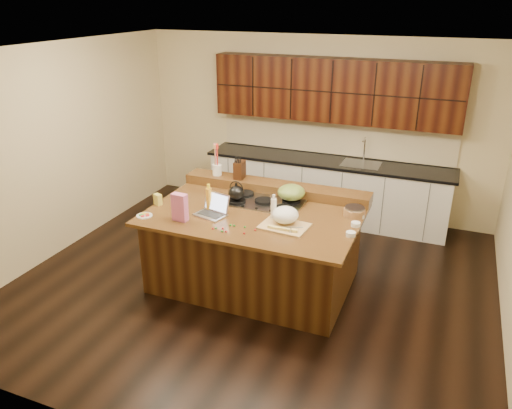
% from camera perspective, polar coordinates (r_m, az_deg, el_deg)
% --- Properties ---
extents(room, '(5.52, 5.02, 2.72)m').
position_cam_1_polar(room, '(5.55, -0.19, 3.15)').
color(room, black).
rests_on(room, ground).
extents(island, '(2.40, 1.60, 0.92)m').
position_cam_1_polar(island, '(5.90, -0.18, -4.97)').
color(island, black).
rests_on(island, ground).
extents(back_ledge, '(2.40, 0.30, 0.12)m').
position_cam_1_polar(back_ledge, '(6.29, 2.22, 1.97)').
color(back_ledge, black).
rests_on(back_ledge, island).
extents(cooktop, '(0.92, 0.52, 0.05)m').
position_cam_1_polar(cooktop, '(5.96, 0.90, 0.30)').
color(cooktop, gray).
rests_on(cooktop, island).
extents(back_counter, '(3.70, 0.66, 2.40)m').
position_cam_1_polar(back_counter, '(7.59, 8.32, 5.48)').
color(back_counter, silver).
rests_on(back_counter, ground).
extents(kettle, '(0.24, 0.24, 0.18)m').
position_cam_1_polar(kettle, '(5.91, -2.26, 1.32)').
color(kettle, black).
rests_on(kettle, cooktop).
extents(green_bowl, '(0.41, 0.41, 0.18)m').
position_cam_1_polar(green_bowl, '(5.93, 4.07, 1.40)').
color(green_bowl, olive).
rests_on(green_bowl, cooktop).
extents(laptop, '(0.40, 0.35, 0.24)m').
position_cam_1_polar(laptop, '(5.66, -4.90, -0.51)').
color(laptop, '#B7B7BC').
rests_on(laptop, island).
extents(oil_bottle, '(0.08, 0.08, 0.27)m').
position_cam_1_polar(oil_bottle, '(5.74, -5.40, 0.60)').
color(oil_bottle, gold).
rests_on(oil_bottle, island).
extents(vinegar_bottle, '(0.08, 0.08, 0.25)m').
position_cam_1_polar(vinegar_bottle, '(5.48, 2.02, -0.56)').
color(vinegar_bottle, silver).
rests_on(vinegar_bottle, island).
extents(wooden_tray, '(0.53, 0.42, 0.20)m').
position_cam_1_polar(wooden_tray, '(5.37, 3.33, -1.49)').
color(wooden_tray, tan).
rests_on(wooden_tray, island).
extents(ramekin_a, '(0.12, 0.12, 0.04)m').
position_cam_1_polar(ramekin_a, '(5.24, 10.77, -3.34)').
color(ramekin_a, white).
rests_on(ramekin_a, island).
extents(ramekin_b, '(0.13, 0.13, 0.04)m').
position_cam_1_polar(ramekin_b, '(5.47, 11.32, -2.23)').
color(ramekin_b, white).
rests_on(ramekin_b, island).
extents(ramekin_c, '(0.11, 0.11, 0.04)m').
position_cam_1_polar(ramekin_c, '(5.68, 11.81, -1.29)').
color(ramekin_c, white).
rests_on(ramekin_c, island).
extents(strainer_bowl, '(0.29, 0.29, 0.09)m').
position_cam_1_polar(strainer_bowl, '(5.70, 11.18, -0.89)').
color(strainer_bowl, '#996B3F').
rests_on(strainer_bowl, island).
extents(kitchen_timer, '(0.09, 0.09, 0.07)m').
position_cam_1_polar(kitchen_timer, '(5.21, 4.00, -2.99)').
color(kitchen_timer, silver).
rests_on(kitchen_timer, island).
extents(pink_bag, '(0.17, 0.10, 0.31)m').
position_cam_1_polar(pink_bag, '(5.51, -8.71, -0.32)').
color(pink_bag, '#C55C8C').
rests_on(pink_bag, island).
extents(candy_plate, '(0.22, 0.22, 0.01)m').
position_cam_1_polar(candy_plate, '(5.75, -12.63, -1.26)').
color(candy_plate, white).
rests_on(candy_plate, island).
extents(package_box, '(0.11, 0.10, 0.13)m').
position_cam_1_polar(package_box, '(6.01, -11.16, 0.58)').
color(package_box, '#D6C64B').
rests_on(package_box, island).
extents(utensil_crock, '(0.16, 0.16, 0.14)m').
position_cam_1_polar(utensil_crock, '(6.54, -4.46, 3.98)').
color(utensil_crock, white).
rests_on(utensil_crock, back_ledge).
extents(knife_block, '(0.12, 0.19, 0.22)m').
position_cam_1_polar(knife_block, '(6.40, -1.89, 3.99)').
color(knife_block, black).
rests_on(knife_block, back_ledge).
extents(gumdrop_0, '(0.02, 0.02, 0.02)m').
position_cam_1_polar(gumdrop_0, '(5.32, -3.80, -2.71)').
color(gumdrop_0, red).
rests_on(gumdrop_0, island).
extents(gumdrop_1, '(0.02, 0.02, 0.02)m').
position_cam_1_polar(gumdrop_1, '(5.26, -3.90, -3.05)').
color(gumdrop_1, '#198C26').
rests_on(gumdrop_1, island).
extents(gumdrop_2, '(0.02, 0.02, 0.02)m').
position_cam_1_polar(gumdrop_2, '(5.27, -0.09, -2.93)').
color(gumdrop_2, red).
rests_on(gumdrop_2, island).
extents(gumdrop_3, '(0.02, 0.02, 0.02)m').
position_cam_1_polar(gumdrop_3, '(5.37, -2.51, -2.42)').
color(gumdrop_3, '#198C26').
rests_on(gumdrop_3, island).
extents(gumdrop_4, '(0.02, 0.02, 0.02)m').
position_cam_1_polar(gumdrop_4, '(5.20, -1.36, -3.31)').
color(gumdrop_4, red).
rests_on(gumdrop_4, island).
extents(gumdrop_5, '(0.02, 0.02, 0.02)m').
position_cam_1_polar(gumdrop_5, '(5.33, -4.60, -2.70)').
color(gumdrop_5, '#198C26').
rests_on(gumdrop_5, island).
extents(gumdrop_6, '(0.02, 0.02, 0.02)m').
position_cam_1_polar(gumdrop_6, '(5.24, -3.44, -3.10)').
color(gumdrop_6, red).
rests_on(gumdrop_6, island).
extents(gumdrop_7, '(0.02, 0.02, 0.02)m').
position_cam_1_polar(gumdrop_7, '(5.33, -1.29, -2.58)').
color(gumdrop_7, '#198C26').
rests_on(gumdrop_7, island).
extents(gumdrop_8, '(0.02, 0.02, 0.02)m').
position_cam_1_polar(gumdrop_8, '(5.32, -4.97, -2.76)').
color(gumdrop_8, red).
rests_on(gumdrop_8, island).
extents(gumdrop_9, '(0.02, 0.02, 0.02)m').
position_cam_1_polar(gumdrop_9, '(5.39, -2.94, -2.35)').
color(gumdrop_9, '#198C26').
rests_on(gumdrop_9, island).
extents(gumdrop_10, '(0.02, 0.02, 0.02)m').
position_cam_1_polar(gumdrop_10, '(5.27, -3.86, -2.96)').
color(gumdrop_10, red).
rests_on(gumdrop_10, island).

